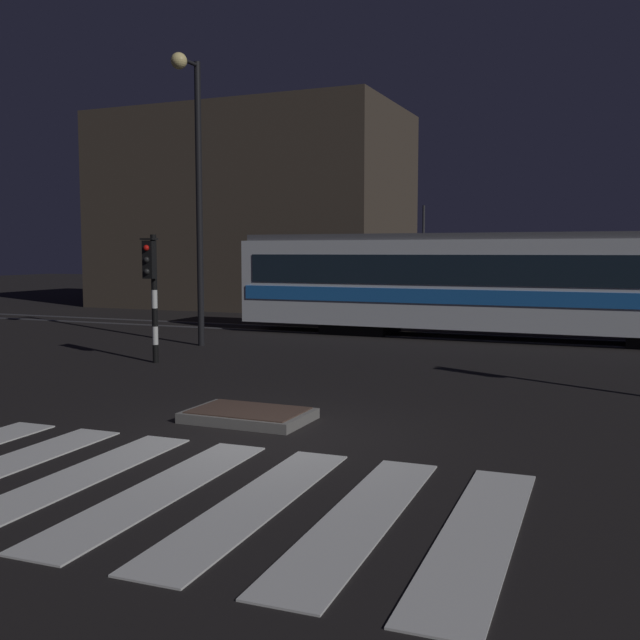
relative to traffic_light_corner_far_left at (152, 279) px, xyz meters
The scene contains 9 objects.
ground_plane 8.09m from the traffic_light_corner_far_left, 42.29° to the right, with size 120.00×120.00×0.00m, color black.
rail_near 9.74m from the traffic_light_corner_far_left, 52.57° to the left, with size 80.00×0.12×0.03m, color #59595E.
rail_far 10.89m from the traffic_light_corner_far_left, 57.25° to the left, with size 80.00×0.12×0.03m, color #59595E.
crosswalk_zebra 10.06m from the traffic_light_corner_far_left, 53.99° to the right, with size 7.98×4.35×0.02m.
traffic_island 7.03m from the traffic_light_corner_far_left, 41.64° to the right, with size 1.94×1.25×0.18m.
traffic_light_corner_far_left is the anchor object (origin of this frame).
street_lamp_trackside_left 4.35m from the traffic_light_corner_far_left, 103.43° to the left, with size 0.44×1.21×7.99m.
tram 10.83m from the traffic_light_corner_far_left, 49.89° to the left, with size 17.01×2.58×4.15m.
building_backdrop 19.07m from the traffic_light_corner_far_left, 110.70° to the left, with size 14.41×8.00×9.33m, color #42382D.
Camera 1 is at (4.85, -9.48, 2.70)m, focal length 41.53 mm.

